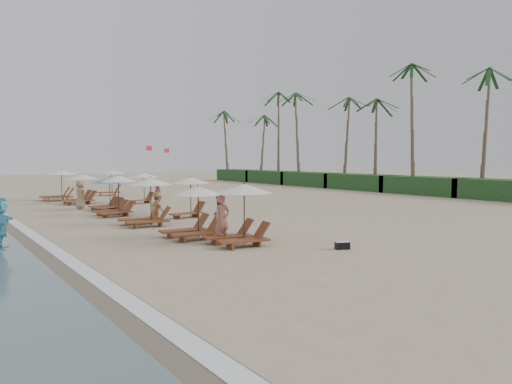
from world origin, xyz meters
TOP-DOWN VIEW (x-y plane):
  - ground at (0.00, 0.00)m, footprint 160.00×160.00m
  - foam_line at (-11.20, 10.00)m, footprint 0.50×140.00m
  - shrub_hedge at (22.00, 14.50)m, footprint 3.20×53.00m
  - palm_row at (21.91, 15.40)m, footprint 7.00×52.00m
  - lounger_station_0 at (-5.20, -3.51)m, footprint 2.61×2.28m
  - lounger_station_1 at (-5.94, -1.17)m, footprint 2.58×2.13m
  - lounger_station_2 at (-6.11, 3.36)m, footprint 2.64×2.31m
  - lounger_station_3 at (-6.06, 8.03)m, footprint 2.46×2.08m
  - lounger_station_4 at (-5.45, 11.24)m, footprint 2.48×2.29m
  - lounger_station_5 at (-5.84, 16.32)m, footprint 2.66×2.19m
  - lounger_station_6 at (-6.44, 20.00)m, footprint 2.82×2.41m
  - inland_station_0 at (-2.90, 5.02)m, footprint 2.64×2.24m
  - inland_station_1 at (-1.86, 14.26)m, footprint 2.53×2.24m
  - inland_station_2 at (-1.49, 22.69)m, footprint 2.83×2.24m
  - beachgoer_near at (-5.55, -2.85)m, footprint 0.73×0.52m
  - beachgoer_mid_a at (-4.41, -0.74)m, footprint 1.04×0.98m
  - beachgoer_mid_b at (-5.16, 4.14)m, footprint 0.77×1.10m
  - beachgoer_far_a at (-3.34, 8.24)m, footprint 0.87×1.16m
  - beachgoer_far_b at (-6.71, 12.75)m, footprint 0.70×0.99m
  - waterline_walker at (-12.74, 0.68)m, footprint 1.08×1.86m
  - duffel_bag at (-2.65, -6.43)m, footprint 0.58×0.45m
  - flag_pole_near at (0.29, 18.72)m, footprint 0.60×0.08m
  - flag_pole_far at (3.41, 21.99)m, footprint 0.60×0.08m

SIDE VIEW (x-z plane):
  - ground at x=0.00m, z-range 0.00..0.00m
  - foam_line at x=-11.20m, z-range 0.00..0.02m
  - duffel_bag at x=-2.65m, z-range 0.00..0.29m
  - beachgoer_mid_b at x=-5.16m, z-range 0.00..1.55m
  - shrub_hedge at x=22.00m, z-range 0.00..1.60m
  - beachgoer_mid_a at x=-4.41m, z-range 0.00..1.71m
  - beachgoer_far_a at x=-3.34m, z-range 0.00..1.83m
  - beachgoer_near at x=-5.55m, z-range 0.00..1.88m
  - beachgoer_far_b at x=-6.71m, z-range 0.00..1.90m
  - waterline_walker at x=-12.74m, z-range 0.00..1.92m
  - lounger_station_5 at x=-5.84m, z-range -0.06..2.07m
  - lounger_station_1 at x=-5.94m, z-range -0.05..2.08m
  - lounger_station_6 at x=-6.44m, z-range -0.10..2.26m
  - lounger_station_2 at x=-6.11m, z-range -0.07..2.26m
  - lounger_station_3 at x=-6.06m, z-range -0.03..2.27m
  - lounger_station_4 at x=-5.45m, z-range 0.12..2.19m
  - lounger_station_0 at x=-5.20m, z-range 0.01..2.33m
  - inland_station_2 at x=-1.49m, z-range 0.20..2.42m
  - inland_station_0 at x=-2.90m, z-range 0.30..2.53m
  - inland_station_1 at x=-1.86m, z-range 0.38..2.61m
  - flag_pole_far at x=3.41m, z-range 0.24..4.61m
  - flag_pole_near at x=0.29m, z-range 0.25..4.74m
  - palm_row at x=21.91m, z-range 3.76..16.06m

